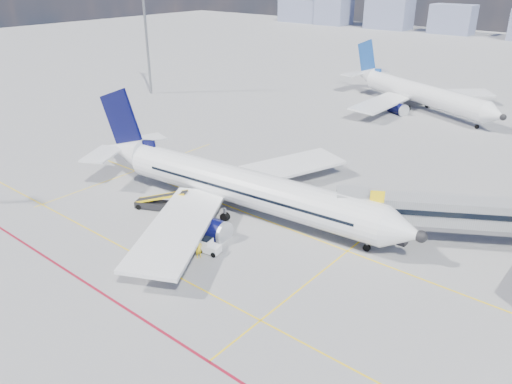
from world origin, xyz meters
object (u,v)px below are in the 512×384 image
(baggage_tug, at_px, (209,246))
(main_aircraft, at_px, (234,185))
(cargo_dolly, at_px, (184,223))
(second_aircraft, at_px, (417,93))
(ramp_worker, at_px, (199,249))
(belt_loader, at_px, (156,203))

(baggage_tug, bearing_deg, main_aircraft, 106.95)
(baggage_tug, bearing_deg, cargo_dolly, 155.62)
(main_aircraft, bearing_deg, cargo_dolly, -99.64)
(second_aircraft, distance_m, baggage_tug, 66.71)
(second_aircraft, height_order, ramp_worker, second_aircraft)
(second_aircraft, bearing_deg, ramp_worker, -60.25)
(main_aircraft, height_order, baggage_tug, main_aircraft)
(second_aircraft, relative_size, ramp_worker, 19.43)
(second_aircraft, relative_size, belt_loader, 5.98)
(baggage_tug, distance_m, belt_loader, 12.23)
(main_aircraft, distance_m, second_aircraft, 57.59)
(second_aircraft, bearing_deg, belt_loader, -70.45)
(second_aircraft, distance_m, ramp_worker, 67.99)
(baggage_tug, xyz_separation_m, cargo_dolly, (-5.01, 1.30, 0.38))
(main_aircraft, relative_size, cargo_dolly, 11.70)
(cargo_dolly, bearing_deg, ramp_worker, -31.57)
(cargo_dolly, xyz_separation_m, ramp_worker, (4.91, -2.60, -0.11))
(belt_loader, height_order, ramp_worker, belt_loader)
(main_aircraft, distance_m, baggage_tug, 10.15)
(second_aircraft, bearing_deg, cargo_dolly, -64.33)
(ramp_worker, bearing_deg, belt_loader, 83.66)
(second_aircraft, height_order, belt_loader, second_aircraft)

